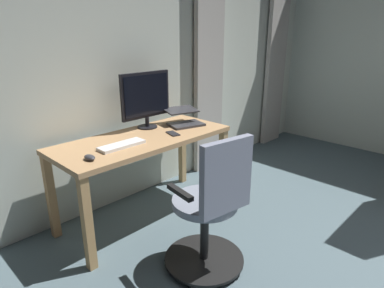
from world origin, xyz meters
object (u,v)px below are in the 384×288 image
computer_monitor (146,97)px  computer_mouse (90,157)px  computer_keyboard (122,145)px  desk (144,148)px  laptop (184,119)px  office_chair (211,212)px  cell_phone_face_up (173,134)px

computer_monitor → computer_mouse: (0.77, 0.35, -0.26)m
computer_monitor → computer_keyboard: size_ratio=1.40×
desk → computer_mouse: (0.58, 0.15, 0.11)m
computer_monitor → laptop: size_ratio=1.32×
desk → computer_keyboard: bearing=16.5°
laptop → desk: bearing=19.1°
office_chair → computer_keyboard: size_ratio=2.67×
office_chair → cell_phone_face_up: (-0.36, -0.75, 0.30)m
office_chair → laptop: office_chair is taller
computer_monitor → computer_mouse: 0.89m
office_chair → cell_phone_face_up: office_chair is taller
office_chair → computer_monitor: (-0.34, -1.07, 0.57)m
computer_keyboard → office_chair: bearing=99.3°
office_chair → cell_phone_face_up: bearing=73.6°
laptop → computer_keyboard: bearing=24.0°
computer_monitor → computer_mouse: bearing=24.3°
laptop → computer_mouse: (1.08, 0.18, -0.03)m
laptop → computer_monitor: bearing=-13.6°
laptop → cell_phone_face_up: size_ratio=2.70×
cell_phone_face_up → laptop: bearing=-136.0°
computer_mouse → computer_monitor: bearing=-155.7°
computer_mouse → office_chair: bearing=121.3°
computer_monitor → office_chair: bearing=72.4°
laptop → computer_mouse: 1.09m
computer_keyboard → laptop: laptop is taller
computer_keyboard → laptop: (-0.77, -0.11, 0.04)m
cell_phone_face_up → desk: bearing=-13.0°
cell_phone_face_up → computer_keyboard: bearing=11.3°
desk → computer_mouse: size_ratio=15.03×
laptop → cell_phone_face_up: 0.32m
computer_monitor → computer_keyboard: bearing=30.9°
laptop → computer_mouse: size_ratio=3.89×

